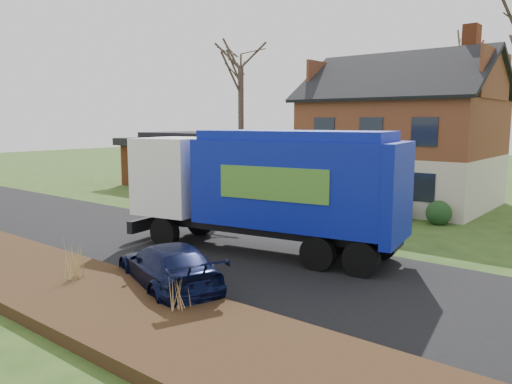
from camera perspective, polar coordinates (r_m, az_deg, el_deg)
The scene contains 12 objects.
ground at distance 18.10m, azimuth -7.91°, elevation -6.29°, with size 120.00×120.00×0.00m, color #284517.
road at distance 18.10m, azimuth -7.91°, elevation -6.26°, with size 80.00×7.00×0.02m, color black.
mulch_verge at distance 15.09m, azimuth -22.95°, elevation -9.22°, with size 80.00×3.50×0.30m, color #301F10.
main_house at distance 28.24m, azimuth 15.37°, elevation 6.92°, with size 12.95×8.95×9.26m.
ranch_house at distance 35.30m, azimuth -5.92°, elevation 3.76°, with size 9.80×8.20×3.70m.
garbage_truck at distance 16.81m, azimuth 1.24°, elevation 1.03°, with size 10.04×4.24×4.17m.
silver_sedan at distance 23.71m, azimuth -6.07°, elevation -0.77°, with size 1.76×5.04×1.66m, color #A7ABAF.
navy_wagon at distance 13.64m, azimuth -9.98°, elevation -8.38°, with size 1.79×4.40×1.28m, color black.
tree_front_west at distance 27.97m, azimuth -1.76°, elevation 16.44°, with size 3.48×3.48×10.34m.
tree_back at distance 36.66m, azimuth 22.49°, elevation 15.31°, with size 3.58×3.58×11.33m.
grass_clump_mid at distance 14.31m, azimuth -19.94°, elevation -7.17°, with size 0.38×0.31×1.06m.
grass_clump_east at distance 11.50m, azimuth -8.73°, elevation -11.28°, with size 0.30×0.25×0.76m.
Camera 1 is at (12.84, -11.94, 4.49)m, focal length 35.00 mm.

